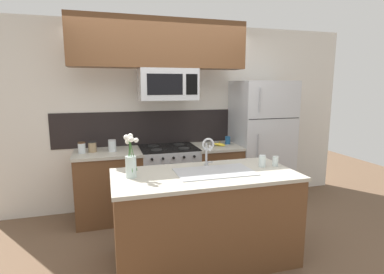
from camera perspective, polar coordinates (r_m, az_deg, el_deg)
name	(u,v)px	position (r m, az deg, el deg)	size (l,w,h in m)	color
ground_plane	(186,243)	(3.57, -1.21, -19.55)	(10.00, 10.00, 0.00)	brown
rear_partition	(183,116)	(4.45, -1.80, 3.99)	(5.20, 0.10, 2.60)	silver
splash_band	(164,127)	(4.35, -5.44, 1.83)	(3.03, 0.01, 0.48)	black
back_counter_left	(109,185)	(4.12, -15.44, -8.88)	(0.85, 0.65, 0.91)	brown
back_counter_right	(216,176)	(4.38, 4.52, -7.41)	(0.65, 0.65, 0.91)	brown
stove_range	(169,180)	(4.19, -4.45, -8.13)	(0.76, 0.64, 0.93)	#B7BABF
microwave	(168,84)	(3.97, -4.64, 9.95)	(0.74, 0.40, 0.40)	#B7BABF
upper_cabinet_band	(160,44)	(3.95, -6.16, 17.22)	(2.21, 0.34, 0.60)	brown
refrigerator	(260,143)	(4.58, 12.86, -1.05)	(0.80, 0.74, 1.81)	#B7BABF
storage_jar_tall	(82,148)	(4.00, -20.26, -1.92)	(0.09, 0.09, 0.14)	silver
storage_jar_medium	(92,147)	(4.02, -18.46, -1.76)	(0.10, 0.10, 0.14)	#997F5B
storage_jar_short	(112,146)	(3.98, -14.96, -1.60)	(0.10, 0.10, 0.15)	silver
banana_bunch	(220,144)	(4.22, 5.28, -1.42)	(0.19, 0.13, 0.08)	yellow
coffee_tin	(228,140)	(4.37, 6.82, -0.61)	(0.08, 0.08, 0.11)	#1E5184
island_counter	(205,217)	(3.09, 2.42, -14.95)	(1.78, 0.85, 0.91)	brown
kitchen_sink	(215,179)	(2.98, 4.35, -7.95)	(0.76, 0.44, 0.16)	#ADAFB5
sink_faucet	(208,148)	(3.11, 3.02, -2.11)	(0.14, 0.14, 0.31)	#B7BABF
drinking_glass	(262,161)	(3.21, 13.23, -4.48)	(0.07, 0.07, 0.12)	silver
spare_glass	(275,161)	(3.28, 15.60, -4.44)	(0.06, 0.06, 0.11)	silver
flower_vase	(131,163)	(2.81, -11.58, -4.84)	(0.13, 0.15, 0.40)	silver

